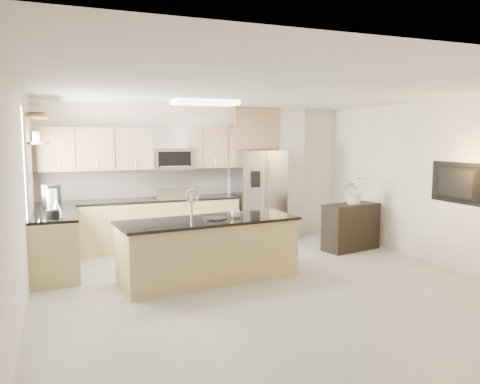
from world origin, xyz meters
name	(u,v)px	position (x,y,z in m)	size (l,w,h in m)	color
floor	(271,290)	(0.00, 0.00, 0.00)	(6.50, 6.50, 0.00)	#A9A5A1
ceiling	(272,92)	(0.00, 0.00, 2.60)	(6.00, 6.50, 0.02)	silver
wall_back	(201,175)	(0.00, 3.25, 1.30)	(6.00, 0.02, 2.60)	white
wall_front	(480,249)	(0.00, -3.25, 1.30)	(6.00, 0.02, 2.60)	white
wall_left	(17,206)	(-3.00, 0.00, 1.30)	(0.02, 6.50, 2.60)	white
wall_right	(449,185)	(3.00, 0.00, 1.30)	(0.02, 6.50, 2.60)	white
back_counter	(141,224)	(-1.23, 2.93, 0.47)	(3.55, 0.66, 1.44)	tan
left_counter	(55,244)	(-2.67, 1.85, 0.46)	(0.66, 1.50, 0.92)	tan
range	(175,222)	(-0.60, 2.92, 0.47)	(0.76, 0.64, 1.14)	black
upper_cabinets	(133,149)	(-1.30, 3.09, 1.83)	(3.50, 0.33, 0.75)	#A67A5A
microwave	(172,159)	(-0.60, 3.04, 1.63)	(0.76, 0.40, 0.40)	#A6A6A8
refrigerator	(258,195)	(1.06, 2.87, 0.89)	(0.92, 0.78, 1.78)	#A6A6A8
partition_column	(288,173)	(1.82, 3.10, 1.30)	(0.60, 0.30, 2.60)	silver
window	(28,164)	(-2.98, 1.85, 1.65)	(0.04, 1.15, 1.65)	white
shelf_lower	(37,143)	(-2.85, 1.95, 1.95)	(0.30, 1.20, 0.04)	brown
shelf_upper	(36,117)	(-2.85, 1.95, 2.32)	(0.30, 1.20, 0.04)	brown
ceiling_fixture	(205,103)	(-0.40, 1.60, 2.56)	(1.00, 0.50, 0.06)	white
island	(209,249)	(-0.62, 0.76, 0.44)	(2.62, 1.16, 1.30)	tan
credenza	(351,227)	(2.31, 1.54, 0.42)	(1.05, 0.44, 0.84)	black
cup	(235,214)	(-0.23, 0.71, 0.93)	(0.14, 0.14, 0.11)	silver
platter	(215,218)	(-0.53, 0.74, 0.89)	(0.36, 0.36, 0.02)	black
blender	(52,206)	(-2.67, 1.34, 1.10)	(0.18, 0.18, 0.41)	black
kettle	(56,206)	(-2.62, 1.80, 1.03)	(0.19, 0.19, 0.24)	#A6A6A8
coffee_maker	(51,198)	(-2.69, 2.24, 1.10)	(0.28, 0.30, 0.38)	black
bowl	(36,114)	(-2.85, 2.24, 2.38)	(0.34, 0.34, 0.08)	#A6A6A8
flower_vase	(355,183)	(2.33, 1.48, 1.22)	(0.68, 0.59, 0.76)	beige
television	(455,183)	(2.91, -0.20, 1.35)	(1.08, 0.14, 0.62)	black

